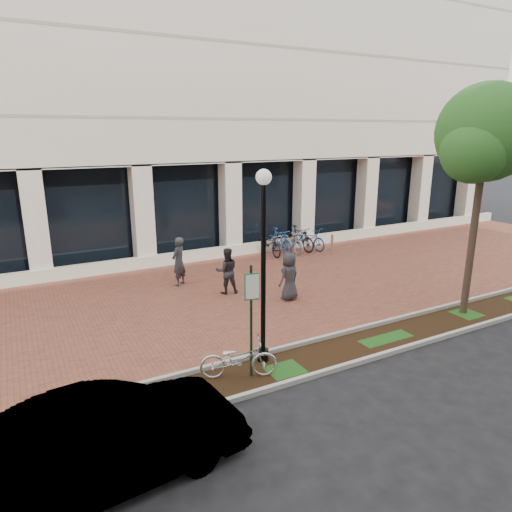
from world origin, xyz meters
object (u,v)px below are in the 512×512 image
pedestrian_right (289,276)px  bollard (332,244)px  bike_rack_cluster (289,240)px  lamppost (263,258)px  street_tree (486,139)px  parking_sign (251,308)px  sedan_near_curb (107,442)px  pedestrian_left (179,262)px  pedestrian_mid (227,271)px  locked_bicycle (239,359)px

pedestrian_right → bollard: size_ratio=1.65×
bollard → bike_rack_cluster: (-1.47, 1.32, 0.05)m
lamppost → pedestrian_right: 4.74m
street_tree → pedestrian_right: (-4.24, 3.56, -4.46)m
parking_sign → sedan_near_curb: (-3.55, -1.81, -0.95)m
pedestrian_left → sedan_near_curb: size_ratio=0.40×
lamppost → pedestrian_left: 6.71m
parking_sign → street_tree: size_ratio=0.39×
lamppost → pedestrian_right: size_ratio=2.88×
pedestrian_left → bike_rack_cluster: bearing=160.0°
parking_sign → pedestrian_left: size_ratio=1.49×
street_tree → sedan_near_curb: street_tree is taller
parking_sign → bike_rack_cluster: bearing=66.3°
bollard → sedan_near_curb: 15.30m
parking_sign → sedan_near_curb: parking_sign is taller
pedestrian_mid → pedestrian_right: 2.22m
parking_sign → street_tree: 8.49m
street_tree → bike_rack_cluster: bearing=95.5°
parking_sign → pedestrian_right: parking_sign is taller
pedestrian_mid → bollard: (6.44, 2.45, -0.31)m
street_tree → locked_bicycle: bearing=-178.8°
parking_sign → sedan_near_curb: bearing=-140.0°
bollard → street_tree: bearing=-94.7°
parking_sign → pedestrian_right: 5.24m
bollard → sedan_near_curb: bearing=-140.9°
street_tree → bollard: bearing=85.3°
bollard → pedestrian_mid: bearing=-159.2°
sedan_near_curb → bike_rack_cluster: bearing=-49.2°
parking_sign → bollard: 11.49m
bike_rack_cluster → street_tree: bearing=-92.0°
locked_bicycle → bike_rack_cluster: bearing=-15.9°
parking_sign → pedestrian_mid: parking_sign is taller
locked_bicycle → bike_rack_cluster: 11.52m
pedestrian_left → pedestrian_right: 4.21m
pedestrian_left → bollard: 7.68m
street_tree → pedestrian_right: bearing=139.9°
street_tree → pedestrian_right: 7.11m
bollard → bike_rack_cluster: bike_rack_cluster is taller
pedestrian_mid → sedan_near_curb: bearing=67.4°
pedestrian_mid → street_tree: bearing=153.0°
locked_bicycle → sedan_near_curb: (-3.27, -1.92, 0.28)m
pedestrian_right → bollard: bearing=-156.7°
locked_bicycle → bollard: bearing=-25.7°
pedestrian_left → pedestrian_right: bearing=91.8°
pedestrian_left → sedan_near_curb: pedestrian_left is taller
street_tree → pedestrian_left: bearing=136.1°
parking_sign → sedan_near_curb: 4.09m
parking_sign → locked_bicycle: size_ratio=1.51×
street_tree → pedestrian_left: 10.65m
pedestrian_mid → pedestrian_right: pedestrian_mid is taller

